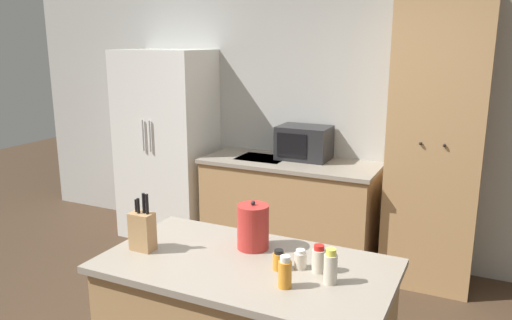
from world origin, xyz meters
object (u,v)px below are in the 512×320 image
pantry_cabinet (436,144)px  microwave (304,143)px  refrigerator (167,145)px  spice_bottle_amber_oil (300,260)px  fire_extinguisher (130,204)px  spice_bottle_pale_salt (279,260)px  kettle (253,227)px  spice_bottle_green_herb (285,273)px  spice_bottle_tall_dark (319,259)px  spice_bottle_short_red (331,267)px  knife_block (142,230)px

pantry_cabinet → microwave: 1.14m
refrigerator → pantry_cabinet: pantry_cabinet is taller
refrigerator → spice_bottle_amber_oil: bearing=-42.5°
spice_bottle_amber_oil → fire_extinguisher: (-2.77, 2.07, -0.75)m
pantry_cabinet → spice_bottle_pale_salt: pantry_cabinet is taller
pantry_cabinet → spice_bottle_pale_salt: 2.18m
kettle → spice_bottle_green_herb: bearing=-45.9°
spice_bottle_tall_dark → fire_extinguisher: 3.61m
spice_bottle_tall_dark → spice_bottle_short_red: bearing=-45.7°
fire_extinguisher → spice_bottle_pale_salt: bearing=-38.3°
pantry_cabinet → spice_bottle_tall_dark: 2.09m
pantry_cabinet → kettle: (-0.67, -1.95, -0.13)m
refrigerator → spice_bottle_tall_dark: 3.04m
microwave → spice_bottle_pale_salt: size_ratio=4.77×
pantry_cabinet → fire_extinguisher: 3.28m
refrigerator → spice_bottle_pale_salt: bearing=-44.4°
pantry_cabinet → fire_extinguisher: bearing=179.9°
microwave → spice_bottle_pale_salt: bearing=-72.6°
microwave → spice_bottle_amber_oil: 2.27m
pantry_cabinet → spice_bottle_green_herb: size_ratio=16.12×
spice_bottle_pale_salt → fire_extinguisher: (-2.68, 2.12, -0.75)m
refrigerator → spice_bottle_pale_salt: 2.95m
refrigerator → knife_block: 2.57m
spice_bottle_green_herb → spice_bottle_pale_salt: spice_bottle_green_herb is taller
pantry_cabinet → spice_bottle_tall_dark: (-0.28, -2.06, -0.19)m
refrigerator → pantry_cabinet: bearing=1.2°
refrigerator → kettle: (1.89, -1.89, 0.10)m
spice_bottle_amber_oil → spice_bottle_tall_dark: bearing=1.7°
spice_bottle_tall_dark → spice_bottle_amber_oil: spice_bottle_tall_dark is taller
knife_block → kettle: 0.57m
microwave → spice_bottle_pale_salt: (0.68, -2.19, -0.10)m
spice_bottle_pale_salt → fire_extinguisher: spice_bottle_pale_salt is taller
refrigerator → spice_bottle_amber_oil: 2.98m
microwave → fire_extinguisher: bearing=-178.0°
spice_bottle_tall_dark → spice_bottle_amber_oil: size_ratio=1.41×
fire_extinguisher → spice_bottle_amber_oil: bearing=-36.7°
spice_bottle_short_red → fire_extinguisher: spice_bottle_short_red is taller
knife_block → spice_bottle_green_herb: size_ratio=2.08×
fire_extinguisher → spice_bottle_tall_dark: bearing=-35.8°
microwave → knife_block: size_ratio=1.53×
refrigerator → spice_bottle_short_red: size_ratio=11.64×
spice_bottle_tall_dark → kettle: 0.41m
microwave → spice_bottle_amber_oil: bearing=-70.1°
knife_block → spice_bottle_tall_dark: knife_block is taller
pantry_cabinet → spice_bottle_short_red: (-0.19, -2.14, -0.17)m
refrigerator → spice_bottle_pale_salt: size_ratio=19.41×
spice_bottle_tall_dark → spice_bottle_green_herb: bearing=-112.2°
knife_block → spice_bottle_amber_oil: knife_block is taller
refrigerator → microwave: bearing=5.0°
knife_block → fire_extinguisher: bearing=131.6°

